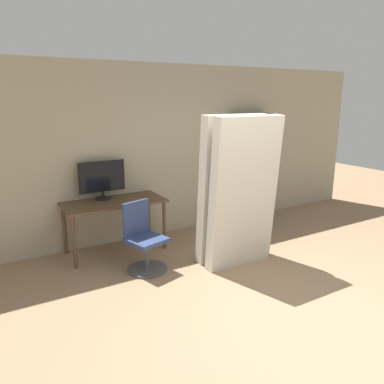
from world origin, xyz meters
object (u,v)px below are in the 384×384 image
at_px(monitor, 102,178).
at_px(bookshelf, 244,171).
at_px(office_chair, 144,244).
at_px(mattress_far, 232,189).
at_px(mattress_near, 244,193).

height_order(monitor, bookshelf, bookshelf).
xyz_separation_m(office_chair, mattress_far, (1.18, -0.28, 0.64)).
bearing_deg(mattress_far, monitor, 137.87).
height_order(monitor, mattress_near, mattress_near).
distance_m(monitor, mattress_far, 1.87).
distance_m(monitor, office_chair, 1.22).
bearing_deg(mattress_far, office_chair, 166.47).
bearing_deg(mattress_near, bookshelf, 52.08).
distance_m(office_chair, bookshelf, 2.66).
bearing_deg(office_chair, mattress_far, -13.53).
bearing_deg(monitor, office_chair, -78.02).
distance_m(bookshelf, mattress_far, 1.78).
xyz_separation_m(monitor, mattress_near, (1.39, -1.52, -0.07)).
distance_m(bookshelf, mattress_near, 1.98).
relative_size(monitor, mattress_far, 0.34).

